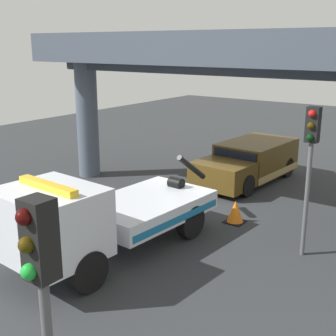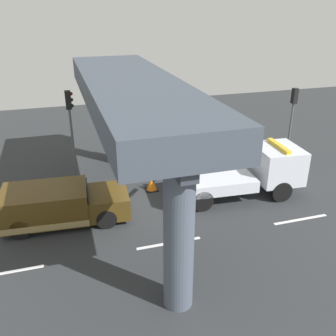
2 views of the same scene
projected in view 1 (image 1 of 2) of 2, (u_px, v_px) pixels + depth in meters
The scene contains 9 objects.
ground_plane at pixel (198, 208), 15.84m from camera, with size 60.00×40.00×0.10m, color #2D3033.
lane_stripe_west at pixel (213, 160), 22.16m from camera, with size 2.60×0.16×0.01m, color silver.
lane_stripe_mid at pixel (134, 192), 17.47m from camera, with size 2.60×0.16×0.01m, color silver.
tow_truck_white at pixel (96, 217), 11.67m from camera, with size 7.32×2.78×2.46m.
towed_van_green at pixel (249, 162), 18.70m from camera, with size 5.33×2.52×1.58m.
overpass_structure at pixel (211, 61), 15.01m from camera, with size 3.60×13.96×5.91m.
traffic_light_far at pixel (311, 149), 11.46m from camera, with size 0.39×0.32×4.01m.
traffic_light_mid at pixel (43, 294), 4.81m from camera, with size 0.39×0.32×4.01m.
traffic_cone_orange at pixel (235, 212), 14.38m from camera, with size 0.61×0.61×0.72m.
Camera 1 is at (12.71, 7.84, 5.51)m, focal length 48.29 mm.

